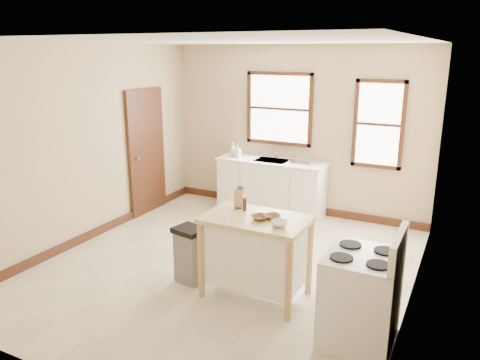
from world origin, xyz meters
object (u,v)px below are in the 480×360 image
at_px(dish_rack, 303,160).
at_px(pepper_grinder, 245,204).
at_px(soap_bottle_b, 238,151).
at_px(bowl_b, 273,217).
at_px(gas_stove, 361,286).
at_px(trash_bin, 190,255).
at_px(kitchen_island, 256,257).
at_px(bowl_a, 260,217).
at_px(bowl_c, 279,224).
at_px(soap_bottle_a, 233,149).
at_px(knife_block, 239,199).

distance_m(dish_rack, pepper_grinder, 2.58).
xyz_separation_m(soap_bottle_b, dish_rack, (1.16, 0.06, -0.06)).
relative_size(bowl_b, gas_stove, 0.15).
distance_m(pepper_grinder, trash_bin, 0.94).
xyz_separation_m(dish_rack, bowl_b, (0.60, -2.66, -0.00)).
height_order(kitchen_island, bowl_a, bowl_a).
distance_m(bowl_a, gas_stove, 1.28).
relative_size(dish_rack, kitchen_island, 0.32).
relative_size(bowl_b, bowl_c, 0.99).
xyz_separation_m(soap_bottle_a, bowl_b, (1.86, -2.61, -0.08)).
height_order(bowl_a, bowl_b, bowl_a).
bearing_deg(soap_bottle_a, soap_bottle_b, 12.05).
bearing_deg(dish_rack, bowl_c, -59.52).
distance_m(dish_rack, trash_bin, 2.87).
xyz_separation_m(soap_bottle_a, gas_stove, (2.94, -3.00, -0.46)).
distance_m(trash_bin, gas_stove, 2.11).
bearing_deg(bowl_a, trash_bin, -178.87).
distance_m(knife_block, bowl_a, 0.46).
height_order(soap_bottle_b, dish_rack, soap_bottle_b).
height_order(soap_bottle_a, trash_bin, soap_bottle_a).
xyz_separation_m(bowl_b, bowl_c, (0.15, -0.18, 0.01)).
bearing_deg(soap_bottle_a, bowl_b, -34.61).
bearing_deg(bowl_b, bowl_a, -140.10).
distance_m(soap_bottle_a, pepper_grinder, 2.92).
relative_size(bowl_b, trash_bin, 0.25).
distance_m(soap_bottle_a, soap_bottle_b, 0.10).
height_order(dish_rack, gas_stove, gas_stove).
relative_size(bowl_a, bowl_c, 1.06).
bearing_deg(bowl_b, dish_rack, 102.80).
relative_size(bowl_a, trash_bin, 0.27).
distance_m(dish_rack, bowl_c, 2.94).
xyz_separation_m(soap_bottle_a, trash_bin, (0.86, -2.72, -0.69)).
distance_m(soap_bottle_b, dish_rack, 1.16).
bearing_deg(bowl_c, gas_stove, -12.84).
height_order(bowl_b, trash_bin, bowl_b).
height_order(knife_block, pepper_grinder, knife_block).
relative_size(soap_bottle_a, pepper_grinder, 1.60).
bearing_deg(bowl_c, knife_block, 152.60).
bearing_deg(trash_bin, kitchen_island, 15.65).
bearing_deg(soap_bottle_a, gas_stove, -25.71).
height_order(bowl_c, gas_stove, gas_stove).
bearing_deg(soap_bottle_b, soap_bottle_a, -177.89).
height_order(soap_bottle_a, knife_block, soap_bottle_a).
xyz_separation_m(soap_bottle_b, knife_block, (1.27, -2.44, 0.01)).
distance_m(soap_bottle_a, bowl_a, 3.22).
relative_size(soap_bottle_b, trash_bin, 0.30).
relative_size(kitchen_island, bowl_c, 6.53).
bearing_deg(kitchen_island, bowl_b, 16.36).
relative_size(soap_bottle_a, bowl_b, 1.37).
relative_size(kitchen_island, bowl_a, 6.14).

